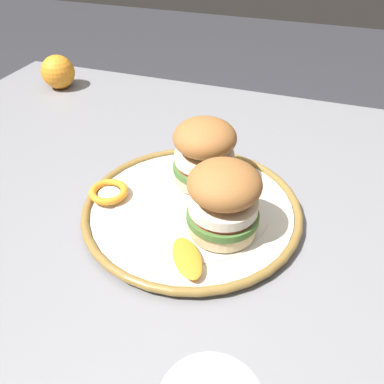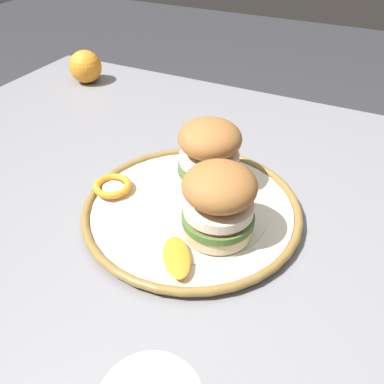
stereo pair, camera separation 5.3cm
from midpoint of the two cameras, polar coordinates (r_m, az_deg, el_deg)
The scene contains 7 objects.
dining_table at distance 0.65m, azimuth -2.92°, elevation -10.13°, with size 1.13×0.97×0.73m.
dinner_plate at distance 0.58m, azimuth 2.61°, elevation -2.49°, with size 0.32×0.32×0.02m.
sandwich_half_left at distance 0.59m, azimuth 5.05°, elevation 5.58°, with size 0.13×0.13×0.10m.
sandwich_half_right at distance 0.50m, azimuth 6.85°, elevation -1.39°, with size 0.12×0.12×0.10m.
orange_peel_curled at distance 0.61m, azimuth -8.83°, elevation 0.76°, with size 0.06×0.06×0.01m.
orange_peel_strip_long at distance 0.49m, azimuth 0.90°, elevation -9.36°, with size 0.07×0.08×0.01m.
whole_orange at distance 1.02m, azimuth -13.47°, elevation 16.95°, with size 0.08×0.08×0.08m, color orange.
Camera 2 is at (-0.25, 0.37, 1.12)m, focal length 37.42 mm.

